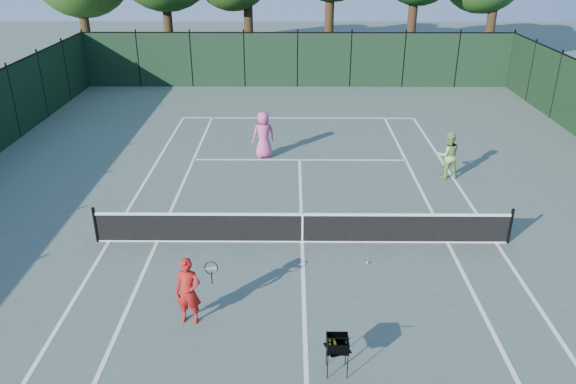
{
  "coord_description": "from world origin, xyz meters",
  "views": [
    {
      "loc": [
        -0.3,
        -13.86,
        7.9
      ],
      "look_at": [
        -0.41,
        1.0,
        1.1
      ],
      "focal_mm": 35.0,
      "sensor_mm": 36.0,
      "label": 1
    }
  ],
  "objects_px": {
    "player_pink": "(264,135)",
    "loose_ball_midcourt": "(367,263)",
    "ball_hopper": "(338,344)",
    "coach": "(188,291)",
    "player_green": "(448,155)"
  },
  "relations": [
    {
      "from": "player_pink",
      "to": "loose_ball_midcourt",
      "type": "xyz_separation_m",
      "value": [
        3.1,
        -7.87,
        -0.88
      ]
    },
    {
      "from": "player_pink",
      "to": "player_green",
      "type": "height_order",
      "value": "player_pink"
    },
    {
      "from": "ball_hopper",
      "to": "loose_ball_midcourt",
      "type": "height_order",
      "value": "ball_hopper"
    },
    {
      "from": "coach",
      "to": "player_green",
      "type": "relative_size",
      "value": 0.94
    },
    {
      "from": "ball_hopper",
      "to": "coach",
      "type": "bearing_deg",
      "value": 134.53
    },
    {
      "from": "player_pink",
      "to": "loose_ball_midcourt",
      "type": "relative_size",
      "value": 26.79
    },
    {
      "from": "coach",
      "to": "player_green",
      "type": "bearing_deg",
      "value": 53.97
    },
    {
      "from": "player_green",
      "to": "ball_hopper",
      "type": "height_order",
      "value": "player_green"
    },
    {
      "from": "coach",
      "to": "player_pink",
      "type": "xyz_separation_m",
      "value": [
        1.16,
        10.32,
        0.11
      ]
    },
    {
      "from": "player_green",
      "to": "coach",
      "type": "bearing_deg",
      "value": 40.45
    },
    {
      "from": "coach",
      "to": "player_green",
      "type": "xyz_separation_m",
      "value": [
        7.78,
        8.33,
        0.04
      ]
    },
    {
      "from": "coach",
      "to": "player_pink",
      "type": "relative_size",
      "value": 0.87
    },
    {
      "from": "coach",
      "to": "player_green",
      "type": "distance_m",
      "value": 11.4
    },
    {
      "from": "player_pink",
      "to": "ball_hopper",
      "type": "distance_m",
      "value": 12.08
    },
    {
      "from": "player_pink",
      "to": "loose_ball_midcourt",
      "type": "distance_m",
      "value": 8.5
    }
  ]
}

